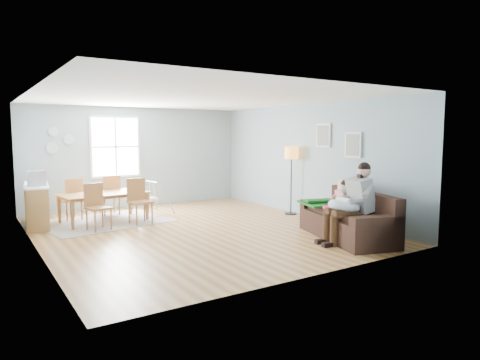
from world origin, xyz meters
TOP-DOWN VIEW (x-y plane):
  - room at (0.00, 0.00)m, footprint 8.40×9.40m
  - window at (-0.60, 3.46)m, footprint 1.32×0.08m
  - pictures at (2.97, -1.05)m, footprint 0.05×1.34m
  - wall_plates at (-2.00, 3.47)m, footprint 0.67×0.02m
  - sofa at (2.14, -2.22)m, footprint 1.55×2.39m
  - green_throw at (2.27, -1.49)m, footprint 1.20×1.09m
  - beige_pillow at (2.53, -1.73)m, footprint 0.34×0.52m
  - father at (1.92, -2.48)m, footprint 1.10×0.62m
  - nursing_pillow at (1.76, -2.43)m, footprint 0.69×0.68m
  - infant at (1.76, -2.40)m, footprint 0.18×0.39m
  - toddler at (2.12, -1.99)m, footprint 0.57×0.33m
  - floor_lamp at (2.79, 0.31)m, footprint 0.34×0.34m
  - storage_cube at (2.69, -1.40)m, footprint 0.44×0.40m
  - rug at (-1.36, 1.84)m, footprint 2.99×2.47m
  - dining_table at (-1.36, 1.84)m, footprint 1.99×1.27m
  - chair_sw at (-1.72, 1.11)m, footprint 0.53×0.53m
  - chair_se at (-0.77, 1.28)m, footprint 0.50×0.50m
  - chair_nw at (-1.94, 2.41)m, footprint 0.54×0.54m
  - chair_ne at (-1.01, 2.57)m, footprint 0.47×0.47m
  - counter at (-2.70, 2.21)m, footprint 0.67×1.67m
  - monitor at (-2.73, 1.91)m, footprint 0.34×0.32m
  - baby_swing at (-0.12, 2.13)m, footprint 0.96×0.97m

SIDE VIEW (x-z plane):
  - rug at x=-1.36m, z-range 0.00..0.01m
  - storage_cube at x=2.69m, z-range 0.00..0.48m
  - sofa at x=2.14m, z-range -0.13..0.76m
  - dining_table at x=-1.36m, z-range 0.00..0.66m
  - baby_swing at x=-0.12m, z-range -0.04..0.78m
  - counter at x=-2.70m, z-range 0.01..0.91m
  - chair_sw at x=-1.72m, z-range 0.07..1.04m
  - chair_nw at x=-1.94m, z-range 0.07..1.04m
  - green_throw at x=2.27m, z-range 0.55..0.59m
  - chair_ne at x=-1.01m, z-range 0.07..1.06m
  - chair_se at x=-0.77m, z-range 0.08..1.08m
  - nursing_pillow at x=1.76m, z-range 0.58..0.81m
  - toddler at x=2.12m, z-range 0.32..1.18m
  - infant at x=1.76m, z-range 0.70..0.85m
  - father at x=1.92m, z-range 0.05..1.52m
  - beige_pillow at x=2.53m, z-range 0.55..1.06m
  - monitor at x=-2.73m, z-range 0.91..1.22m
  - floor_lamp at x=2.79m, z-range 0.55..2.22m
  - window at x=-0.60m, z-range 0.84..2.46m
  - wall_plates at x=-2.00m, z-range 1.50..2.16m
  - pictures at x=2.97m, z-range 1.48..2.22m
  - room at x=0.00m, z-range 0.47..4.37m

